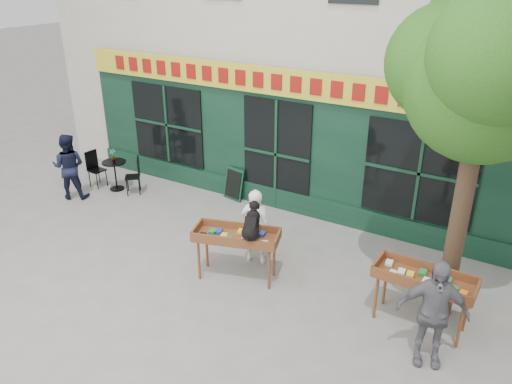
# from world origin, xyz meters

# --- Properties ---
(ground) EXTENTS (80.00, 80.00, 0.00)m
(ground) POSITION_xyz_m (0.00, 0.00, 0.00)
(ground) COLOR slate
(ground) RESTS_ON ground
(street_tree) EXTENTS (3.05, 2.90, 5.60)m
(street_tree) POSITION_xyz_m (4.34, 0.36, 4.11)
(street_tree) COLOR #382619
(street_tree) RESTS_ON ground
(book_cart_center) EXTENTS (1.62, 1.04, 0.99)m
(book_cart_center) POSITION_xyz_m (0.81, -0.62, 0.82)
(book_cart_center) COLOR brown
(book_cart_center) RESTS_ON ground
(dog) EXTENTS (0.50, 0.67, 0.60)m
(dog) POSITION_xyz_m (1.16, -0.67, 1.29)
(dog) COLOR black
(dog) RESTS_ON book_cart_center
(woman) EXTENTS (0.64, 0.51, 1.52)m
(woman) POSITION_xyz_m (0.81, 0.03, 0.76)
(woman) COLOR white
(woman) RESTS_ON ground
(book_cart_right) EXTENTS (1.52, 0.66, 0.99)m
(book_cart_right) POSITION_xyz_m (4.03, -0.25, 0.82)
(book_cart_right) COLOR brown
(book_cart_right) RESTS_ON ground
(man_right) EXTENTS (1.07, 0.71, 1.69)m
(man_right) POSITION_xyz_m (4.33, -1.00, 0.85)
(man_right) COLOR slate
(man_right) RESTS_ON ground
(bistro_table) EXTENTS (0.60, 0.60, 0.76)m
(bistro_table) POSITION_xyz_m (-4.02, 1.12, 0.54)
(bistro_table) COLOR black
(bistro_table) RESTS_ON ground
(bistro_chair_left) EXTENTS (0.39, 0.39, 0.95)m
(bistro_chair_left) POSITION_xyz_m (-4.65, 1.03, 0.56)
(bistro_chair_left) COLOR black
(bistro_chair_left) RESTS_ON ground
(bistro_chair_right) EXTENTS (0.51, 0.51, 0.95)m
(bistro_chair_right) POSITION_xyz_m (-3.40, 1.23, 0.56)
(bistro_chair_right) COLOR black
(bistro_chair_right) RESTS_ON ground
(potted_plant) EXTENTS (0.19, 0.15, 0.33)m
(potted_plant) POSITION_xyz_m (-4.02, 1.12, 0.93)
(potted_plant) COLOR gray
(potted_plant) RESTS_ON bistro_table
(man_left) EXTENTS (1.00, 0.94, 1.64)m
(man_left) POSITION_xyz_m (-4.60, 0.22, 0.82)
(man_left) COLOR black
(man_left) RESTS_ON ground
(chalkboard) EXTENTS (0.58, 0.29, 0.79)m
(chalkboard) POSITION_xyz_m (-1.11, 2.19, 0.40)
(chalkboard) COLOR black
(chalkboard) RESTS_ON ground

